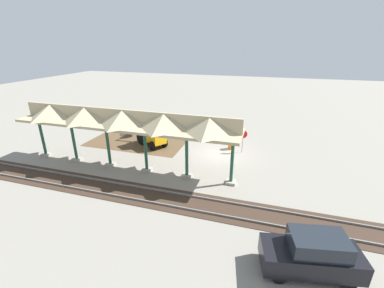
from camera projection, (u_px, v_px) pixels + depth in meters
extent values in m
plane|color=gray|center=(220.00, 154.00, 23.54)|extent=(120.00, 120.00, 0.00)
cube|color=brown|center=(141.00, 139.00, 27.25)|extent=(9.90, 7.00, 0.01)
cube|color=#9E998E|center=(231.00, 182.00, 18.66)|extent=(0.70, 0.70, 0.20)
cylinder|color=#1E4C38|center=(232.00, 161.00, 18.03)|extent=(0.24, 0.24, 3.60)
cube|color=#9E998E|center=(187.00, 176.00, 19.58)|extent=(0.70, 0.70, 0.20)
cylinder|color=#1E4C38|center=(187.00, 155.00, 18.95)|extent=(0.24, 0.24, 3.60)
cube|color=#9E998E|center=(147.00, 170.00, 20.50)|extent=(0.70, 0.70, 0.20)
cylinder|color=#1E4C38|center=(146.00, 150.00, 19.87)|extent=(0.24, 0.24, 3.60)
cube|color=#9E998E|center=(111.00, 164.00, 21.41)|extent=(0.70, 0.70, 0.20)
cylinder|color=#1E4C38|center=(108.00, 145.00, 20.79)|extent=(0.24, 0.24, 3.60)
cube|color=#9E998E|center=(77.00, 159.00, 22.33)|extent=(0.70, 0.70, 0.20)
cylinder|color=#1E4C38|center=(74.00, 141.00, 21.70)|extent=(0.24, 0.24, 3.60)
cube|color=#9E998E|center=(46.00, 155.00, 23.25)|extent=(0.70, 0.70, 0.20)
cylinder|color=#1E4C38|center=(42.00, 137.00, 22.62)|extent=(0.24, 0.24, 3.60)
cube|color=tan|center=(124.00, 125.00, 19.63)|extent=(18.00, 3.20, 0.20)
cube|color=tan|center=(123.00, 117.00, 19.39)|extent=(18.00, 0.20, 1.10)
pyramid|color=tan|center=(210.00, 124.00, 17.55)|extent=(3.02, 3.20, 1.10)
pyramid|color=tan|center=(164.00, 120.00, 18.47)|extent=(3.02, 3.20, 1.10)
pyramid|color=tan|center=(123.00, 117.00, 19.39)|extent=(3.02, 3.20, 1.10)
pyramid|color=tan|center=(86.00, 113.00, 20.31)|extent=(3.02, 3.20, 1.10)
pyramid|color=tan|center=(52.00, 110.00, 21.22)|extent=(3.02, 3.20, 1.10)
cube|color=slate|center=(198.00, 197.00, 16.89)|extent=(60.00, 0.08, 0.15)
cube|color=slate|center=(191.00, 210.00, 15.61)|extent=(60.00, 0.08, 0.15)
cube|color=#38281E|center=(195.00, 204.00, 16.27)|extent=(60.00, 2.58, 0.03)
cylinder|color=gray|center=(243.00, 142.00, 23.69)|extent=(0.06, 0.06, 1.97)
cylinder|color=red|center=(243.00, 134.00, 23.39)|extent=(0.76, 0.08, 0.76)
cube|color=orange|center=(152.00, 136.00, 25.29)|extent=(3.39, 2.85, 0.90)
cube|color=#1E262D|center=(150.00, 124.00, 25.01)|extent=(1.73, 1.69, 1.40)
cube|color=orange|center=(157.00, 132.00, 24.30)|extent=(1.56, 1.55, 0.50)
cylinder|color=black|center=(153.00, 135.00, 26.50)|extent=(1.33, 1.02, 1.40)
cylinder|color=black|center=(141.00, 138.00, 25.66)|extent=(1.33, 1.02, 1.40)
cylinder|color=black|center=(164.00, 143.00, 25.09)|extent=(0.92, 0.75, 0.90)
cylinder|color=black|center=(153.00, 146.00, 24.32)|extent=(0.92, 0.75, 0.90)
cylinder|color=orange|center=(141.00, 121.00, 26.36)|extent=(0.99, 0.74, 1.41)
cylinder|color=orange|center=(137.00, 120.00, 27.03)|extent=(0.92, 0.68, 1.57)
cube|color=#47474C|center=(136.00, 125.00, 27.62)|extent=(0.94, 1.00, 0.40)
cone|color=brown|center=(130.00, 134.00, 28.85)|extent=(4.70, 4.70, 1.45)
cube|color=black|center=(310.00, 258.00, 11.23)|extent=(4.46, 2.52, 0.95)
cube|color=#1E232B|center=(318.00, 243.00, 10.90)|extent=(2.60, 1.96, 0.73)
cylinder|color=black|center=(280.00, 277.00, 10.86)|extent=(0.63, 0.31, 0.60)
cylinder|color=black|center=(273.00, 251.00, 12.22)|extent=(0.63, 0.31, 0.60)
cylinder|color=black|center=(349.00, 283.00, 10.59)|extent=(0.63, 0.31, 0.60)
cylinder|color=black|center=(334.00, 256.00, 11.95)|extent=(0.63, 0.31, 0.60)
cylinder|color=orange|center=(231.00, 145.00, 24.60)|extent=(0.56, 0.56, 0.90)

